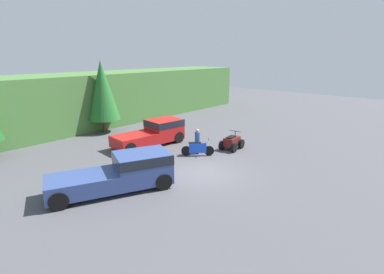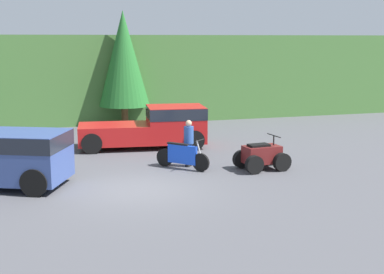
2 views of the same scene
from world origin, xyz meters
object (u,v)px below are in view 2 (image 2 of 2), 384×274
at_px(dirt_bike, 182,156).
at_px(quad_atv, 262,156).
at_px(pickup_truck_red, 155,126).
at_px(rider_person, 189,141).

xyz_separation_m(dirt_bike, quad_atv, (2.72, -0.94, 0.01)).
relative_size(pickup_truck_red, quad_atv, 2.99).
distance_m(dirt_bike, quad_atv, 2.88).
relative_size(pickup_truck_red, dirt_bike, 3.31).
bearing_deg(dirt_bike, pickup_truck_red, 138.32).
xyz_separation_m(quad_atv, rider_person, (-2.39, 1.24, 0.46)).
bearing_deg(dirt_bike, quad_atv, 28.55).
height_order(dirt_bike, quad_atv, quad_atv).
distance_m(dirt_bike, rider_person, 0.65).
bearing_deg(pickup_truck_red, rider_person, -77.28).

